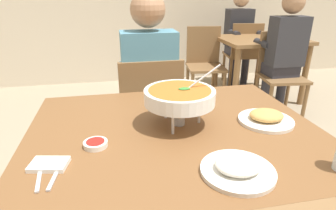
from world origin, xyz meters
The scene contains 16 objects.
dining_table_main centered at (0.00, 0.00, 0.66)m, with size 1.22×1.00×0.77m.
chair_diner_main centered at (0.00, 0.78, 0.51)m, with size 0.44×0.44×0.90m.
diner_main centered at (0.00, 0.82, 0.75)m, with size 0.40×0.45×1.31m.
curry_bowl centered at (0.03, 0.04, 0.90)m, with size 0.33×0.30×0.26m.
rice_plate centered at (0.13, -0.34, 0.79)m, with size 0.24×0.24×0.06m.
appetizer_plate centered at (0.41, -0.01, 0.79)m, with size 0.24×0.24×0.06m.
sauce_dish centered at (-0.32, -0.08, 0.78)m, with size 0.09×0.09×0.02m.
napkin_folded centered at (-0.47, -0.18, 0.77)m, with size 0.12×0.08×0.02m, color white.
fork_utensil centered at (-0.49, -0.23, 0.77)m, with size 0.01×0.17×0.01m, color silver.
spoon_utensil centered at (-0.44, -0.23, 0.77)m, with size 0.01×0.17×0.01m, color silver.
dining_table_far centered at (1.57, 2.15, 0.63)m, with size 1.00×0.80×0.77m.
chair_bg_left centered at (1.59, 2.63, 0.51)m, with size 0.49×0.49×0.90m.
chair_bg_middle centered at (1.55, 1.66, 0.51)m, with size 0.49×0.49×0.90m.
chair_bg_right centered at (0.89, 2.25, 0.51)m, with size 0.49×0.49×0.90m.
patron_bg_left centered at (1.56, 2.75, 0.75)m, with size 0.40×0.45×1.31m.
patron_bg_middle centered at (1.55, 1.62, 0.75)m, with size 0.40×0.45×1.31m.
Camera 1 is at (-0.24, -1.03, 1.31)m, focal length 29.97 mm.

